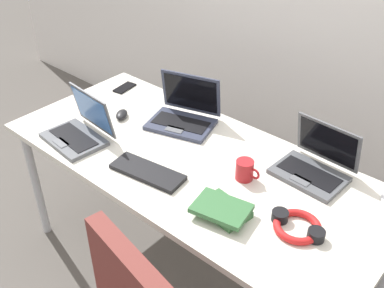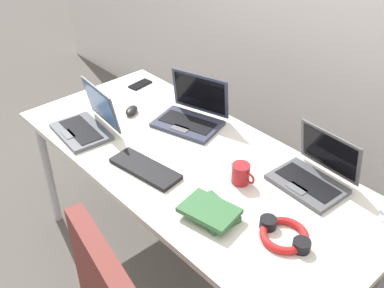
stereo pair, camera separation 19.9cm
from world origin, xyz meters
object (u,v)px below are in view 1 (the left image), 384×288
(laptop_near_lamp, at_px, (79,130))
(coffee_mug, at_px, (245,170))
(external_keyboard, at_px, (148,172))
(computer_mouse, at_px, (122,115))
(laptop_back_left, at_px, (184,115))
(cell_phone, at_px, (125,88))
(headphones, at_px, (297,226))
(laptop_front_left, at_px, (315,165))
(book_stack, at_px, (223,209))

(laptop_near_lamp, distance_m, coffee_mug, 0.81)
(external_keyboard, bearing_deg, computer_mouse, 142.60)
(laptop_back_left, bearing_deg, cell_phone, 173.79)
(computer_mouse, distance_m, headphones, 1.09)
(headphones, bearing_deg, coffee_mug, 159.89)
(laptop_near_lamp, xyz_separation_m, coffee_mug, (0.77, 0.26, -0.00))
(headphones, bearing_deg, external_keyboard, -168.86)
(laptop_front_left, relative_size, book_stack, 1.31)
(laptop_near_lamp, bearing_deg, headphones, 7.51)
(laptop_back_left, bearing_deg, laptop_near_lamp, -123.04)
(cell_phone, height_order, headphones, headphones)
(headphones, bearing_deg, laptop_front_left, 109.26)
(laptop_near_lamp, relative_size, laptop_back_left, 0.86)
(computer_mouse, xyz_separation_m, book_stack, (0.83, -0.23, 0.01))
(laptop_front_left, distance_m, coffee_mug, 0.30)
(laptop_near_lamp, bearing_deg, computer_mouse, 88.93)
(cell_phone, distance_m, book_stack, 1.15)
(headphones, distance_m, book_stack, 0.28)
(external_keyboard, relative_size, book_stack, 1.41)
(laptop_near_lamp, xyz_separation_m, cell_phone, (-0.22, 0.48, -0.04))
(external_keyboard, relative_size, cell_phone, 2.43)
(computer_mouse, bearing_deg, external_keyboard, -62.84)
(external_keyboard, height_order, book_stack, book_stack)
(headphones, bearing_deg, laptop_back_left, 160.68)
(headphones, xyz_separation_m, coffee_mug, (-0.32, 0.12, 0.03))
(computer_mouse, height_order, coffee_mug, coffee_mug)
(laptop_back_left, relative_size, computer_mouse, 3.88)
(external_keyboard, bearing_deg, coffee_mug, 28.32)
(laptop_near_lamp, bearing_deg, laptop_back_left, 56.96)
(headphones, relative_size, coffee_mug, 1.89)
(laptop_front_left, bearing_deg, book_stack, -106.89)
(cell_phone, bearing_deg, coffee_mug, -20.62)
(cell_phone, xyz_separation_m, headphones, (1.32, -0.34, 0.01))
(computer_mouse, bearing_deg, laptop_front_left, -20.63)
(laptop_front_left, relative_size, coffee_mug, 2.72)
(laptop_near_lamp, relative_size, book_stack, 1.36)
(headphones, bearing_deg, cell_phone, 165.53)
(external_keyboard, xyz_separation_m, headphones, (0.65, 0.13, 0.01))
(laptop_front_left, bearing_deg, laptop_back_left, -175.52)
(book_stack, height_order, coffee_mug, coffee_mug)
(book_stack, distance_m, coffee_mug, 0.24)
(laptop_front_left, relative_size, headphones, 1.43)
(laptop_back_left, distance_m, book_stack, 0.69)
(computer_mouse, bearing_deg, laptop_near_lamp, -124.80)
(laptop_near_lamp, xyz_separation_m, computer_mouse, (0.00, 0.26, -0.03))
(laptop_near_lamp, bearing_deg, external_keyboard, 2.04)
(cell_phone, xyz_separation_m, book_stack, (1.06, -0.46, 0.02))
(external_keyboard, bearing_deg, laptop_front_left, 32.97)
(laptop_front_left, distance_m, computer_mouse, 1.00)
(laptop_front_left, xyz_separation_m, coffee_mug, (-0.20, -0.22, -0.00))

